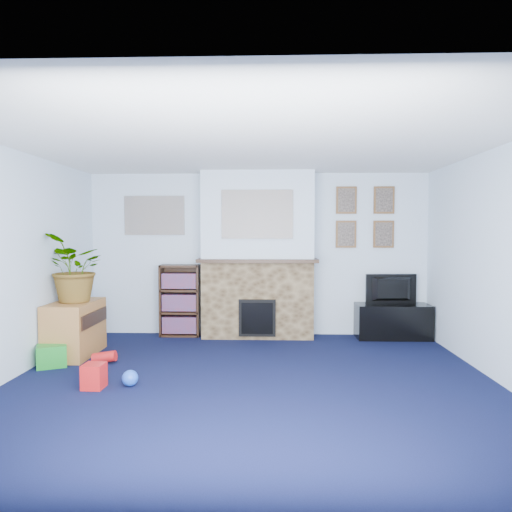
{
  "coord_description": "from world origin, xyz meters",
  "views": [
    {
      "loc": [
        0.19,
        -4.54,
        1.53
      ],
      "look_at": [
        0.01,
        0.95,
        1.24
      ],
      "focal_mm": 32.0,
      "sensor_mm": 36.0,
      "label": 1
    }
  ],
  "objects_px": {
    "television": "(393,289)",
    "sideboard": "(75,327)",
    "tv_stand": "(393,323)",
    "bookshelf": "(180,302)"
  },
  "relations": [
    {
      "from": "television",
      "to": "sideboard",
      "type": "distance_m",
      "value": 4.34
    },
    {
      "from": "tv_stand",
      "to": "sideboard",
      "type": "xyz_separation_m",
      "value": [
        -4.19,
        -1.05,
        0.12
      ]
    },
    {
      "from": "sideboard",
      "to": "television",
      "type": "bearing_deg",
      "value": 14.35
    },
    {
      "from": "tv_stand",
      "to": "television",
      "type": "relative_size",
      "value": 1.4
    },
    {
      "from": "sideboard",
      "to": "tv_stand",
      "type": "bearing_deg",
      "value": 14.1
    },
    {
      "from": "bookshelf",
      "to": "sideboard",
      "type": "xyz_separation_m",
      "value": [
        -1.1,
        -1.13,
        -0.15
      ]
    },
    {
      "from": "tv_stand",
      "to": "television",
      "type": "bearing_deg",
      "value": 90.0
    },
    {
      "from": "television",
      "to": "sideboard",
      "type": "relative_size",
      "value": 0.86
    },
    {
      "from": "tv_stand",
      "to": "television",
      "type": "distance_m",
      "value": 0.48
    },
    {
      "from": "tv_stand",
      "to": "bookshelf",
      "type": "xyz_separation_m",
      "value": [
        -3.09,
        0.08,
        0.28
      ]
    }
  ]
}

